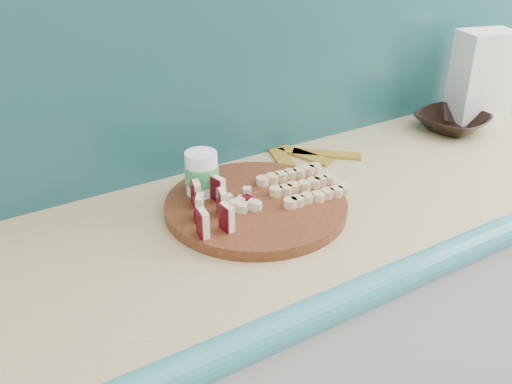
{
  "coord_description": "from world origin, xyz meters",
  "views": [
    {
      "loc": [
        -1.0,
        0.65,
        1.51
      ],
      "look_at": [
        -0.45,
        1.54,
        0.95
      ],
      "focal_mm": 40.0,
      "sensor_mm": 36.0,
      "label": 1
    }
  ],
  "objects": [
    {
      "name": "brown_bowl",
      "position": [
        0.26,
        1.63,
        0.93
      ],
      "size": [
        0.23,
        0.23,
        0.05
      ],
      "primitive_type": "imported",
      "rotation": [
        0.0,
        0.0,
        0.22
      ],
      "color": "black",
      "rests_on": "kitchen_counter"
    },
    {
      "name": "banana_slices",
      "position": [
        -0.33,
        1.53,
        0.94
      ],
      "size": [
        0.18,
        0.15,
        0.02
      ],
      "color": "#D5BF82",
      "rests_on": "cutting_board"
    },
    {
      "name": "apple_wedges",
      "position": [
        -0.56,
        1.53,
        0.96
      ],
      "size": [
        0.11,
        0.15,
        0.05
      ],
      "color": "beige",
      "rests_on": "cutting_board"
    },
    {
      "name": "canister",
      "position": [
        -0.53,
        1.63,
        0.97
      ],
      "size": [
        0.07,
        0.07,
        0.12
      ],
      "rotation": [
        0.0,
        0.0,
        0.38
      ],
      "color": "white",
      "rests_on": "kitchen_counter"
    },
    {
      "name": "flour_bag",
      "position": [
        0.38,
        1.65,
        1.04
      ],
      "size": [
        0.17,
        0.15,
        0.26
      ],
      "primitive_type": "cube",
      "rotation": [
        0.0,
        0.0,
        -0.3
      ],
      "color": "white",
      "rests_on": "kitchen_counter"
    },
    {
      "name": "kitchen_counter",
      "position": [
        0.1,
        1.5,
        0.46
      ],
      "size": [
        2.2,
        0.63,
        0.91
      ],
      "color": "beige",
      "rests_on": "ground"
    },
    {
      "name": "apple_chunks",
      "position": [
        -0.47,
        1.54,
        0.94
      ],
      "size": [
        0.05,
        0.06,
        0.02
      ],
      "color": "beige",
      "rests_on": "cutting_board"
    },
    {
      "name": "cutting_board",
      "position": [
        -0.45,
        1.54,
        0.92
      ],
      "size": [
        0.41,
        0.41,
        0.02
      ],
      "primitive_type": "cylinder",
      "rotation": [
        0.0,
        0.0,
        -0.08
      ],
      "color": "#461C0F",
      "rests_on": "kitchen_counter"
    },
    {
      "name": "backsplash",
      "position": [
        0.1,
        1.79,
        1.16
      ],
      "size": [
        2.2,
        0.02,
        0.5
      ],
      "primitive_type": "cube",
      "color": "teal",
      "rests_on": "kitchen_counter"
    },
    {
      "name": "banana_peel",
      "position": [
        -0.2,
        1.69,
        0.91
      ],
      "size": [
        0.24,
        0.2,
        0.01
      ],
      "rotation": [
        0.0,
        0.0,
        0.13
      ],
      "color": "#B58A22",
      "rests_on": "kitchen_counter"
    }
  ]
}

